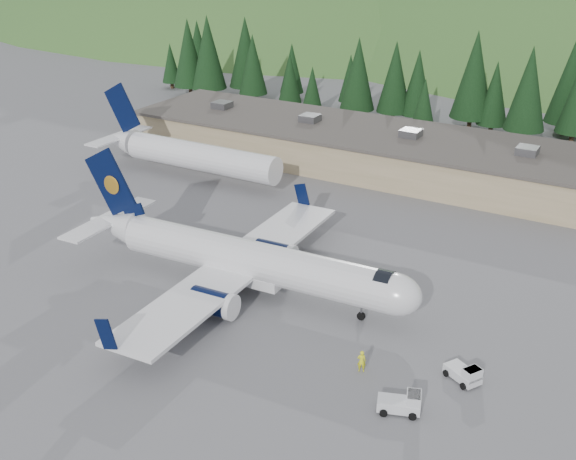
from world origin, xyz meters
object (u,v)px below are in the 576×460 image
(terminal_building, at_px, (374,149))
(ramp_worker, at_px, (362,361))
(second_airliner, at_px, (184,153))
(baggage_tug_b, at_px, (465,374))
(baggage_tug_a, at_px, (403,403))
(airliner, at_px, (245,260))

(terminal_building, bearing_deg, ramp_worker, -67.19)
(terminal_building, bearing_deg, second_airliner, -141.22)
(terminal_building, bearing_deg, baggage_tug_b, -58.18)
(second_airliner, bearing_deg, baggage_tug_a, -36.05)
(airliner, height_order, terminal_building, airliner)
(airliner, xyz_separation_m, second_airliner, (-23.90, 22.04, 0.24))
(baggage_tug_a, relative_size, terminal_building, 0.05)
(baggage_tug_b, height_order, ramp_worker, ramp_worker)
(second_airliner, relative_size, baggage_tug_a, 8.29)
(second_airliner, height_order, baggage_tug_b, second_airliner)
(airliner, distance_m, baggage_tug_a, 21.54)
(airliner, relative_size, baggage_tug_b, 11.07)
(baggage_tug_a, relative_size, baggage_tug_b, 1.05)
(airliner, relative_size, ramp_worker, 19.11)
(baggage_tug_a, bearing_deg, airliner, 134.76)
(baggage_tug_a, height_order, baggage_tug_b, baggage_tug_a)
(second_airliner, bearing_deg, ramp_worker, -36.39)
(airliner, bearing_deg, terminal_building, 93.48)
(airliner, xyz_separation_m, ramp_worker, (14.70, -6.41, -2.17))
(baggage_tug_b, bearing_deg, ramp_worker, -129.63)
(airliner, relative_size, second_airliner, 1.27)
(second_airliner, distance_m, ramp_worker, 48.02)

